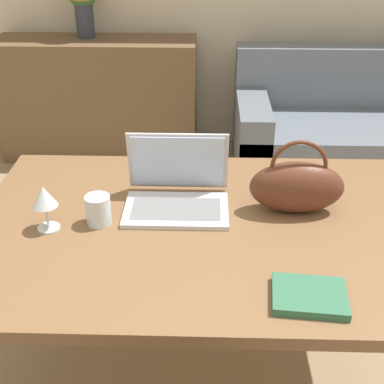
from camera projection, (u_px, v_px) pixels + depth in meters
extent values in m
cube|color=brown|center=(209.00, 230.00, 1.75)|extent=(1.55, 1.01, 0.04)
cylinder|color=brown|center=(45.00, 244.00, 2.34)|extent=(0.06, 0.06, 0.73)
cylinder|color=brown|center=(373.00, 250.00, 2.30)|extent=(0.06, 0.06, 0.73)
cube|color=slate|center=(375.00, 150.00, 3.57)|extent=(1.87, 0.82, 0.42)
cube|color=slate|center=(373.00, 76.00, 3.63)|extent=(1.87, 0.20, 0.40)
cube|color=slate|center=(251.00, 138.00, 3.55)|extent=(0.20, 0.82, 0.56)
cube|color=brown|center=(99.00, 99.00, 3.81)|extent=(1.38, 0.40, 0.84)
cube|color=silver|center=(176.00, 210.00, 1.80)|extent=(0.35, 0.22, 0.02)
cube|color=gray|center=(176.00, 209.00, 1.79)|extent=(0.30, 0.15, 0.00)
cube|color=silver|center=(178.00, 161.00, 1.86)|extent=(0.35, 0.04, 0.22)
cube|color=silver|center=(178.00, 162.00, 1.85)|extent=(0.32, 0.04, 0.20)
cylinder|color=silver|center=(98.00, 210.00, 1.72)|extent=(0.08, 0.08, 0.10)
cylinder|color=silver|center=(49.00, 228.00, 1.71)|extent=(0.07, 0.07, 0.01)
cylinder|color=silver|center=(47.00, 216.00, 1.69)|extent=(0.01, 0.01, 0.08)
cone|color=silver|center=(44.00, 196.00, 1.66)|extent=(0.08, 0.08, 0.07)
ellipsoid|color=#592D1E|center=(297.00, 187.00, 1.77)|extent=(0.31, 0.13, 0.18)
torus|color=#592D1E|center=(299.00, 167.00, 1.73)|extent=(0.19, 0.01, 0.19)
cylinder|color=#333847|center=(85.00, 19.00, 3.59)|extent=(0.12, 0.12, 0.25)
cube|color=#336B4C|center=(309.00, 296.00, 1.41)|extent=(0.21, 0.17, 0.02)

